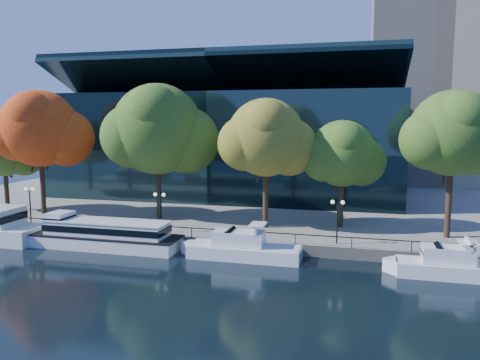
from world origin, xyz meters
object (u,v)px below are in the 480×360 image
(cruiser_far, at_px, (448,265))
(lamp_1, at_px, (160,203))
(cruiser_near, at_px, (240,247))
(tour_boat, at_px, (98,233))
(lamp_2, at_px, (337,212))
(tree_2, at_px, (159,131))
(tree_4, at_px, (344,155))
(lamp_0, at_px, (30,197))
(tree_1, at_px, (41,130))
(tree_3, at_px, (267,139))
(tree_0, at_px, (5,149))
(tree_5, at_px, (455,135))

(cruiser_far, xyz_separation_m, lamp_1, (-26.22, 4.25, 2.99))
(cruiser_near, xyz_separation_m, cruiser_far, (17.05, -0.78, -0.01))
(tour_boat, bearing_deg, lamp_2, 8.41)
(tree_2, relative_size, lamp_2, 3.81)
(tree_4, distance_m, lamp_0, 33.92)
(tree_4, xyz_separation_m, lamp_1, (-17.64, -7.15, -4.64))
(tree_1, bearing_deg, tree_3, 0.42)
(tree_4, bearing_deg, tree_0, -178.48)
(tree_2, xyz_separation_m, lamp_1, (2.71, -6.27, -7.02))
(tree_1, distance_m, tree_5, 44.72)
(lamp_1, bearing_deg, tree_1, 164.71)
(tree_3, distance_m, lamp_2, 10.90)
(cruiser_near, bearing_deg, lamp_1, 159.30)
(cruiser_far, bearing_deg, tour_boat, 178.30)
(tree_2, height_order, lamp_2, tree_2)
(tour_boat, height_order, tree_0, tree_0)
(tour_boat, height_order, tree_3, tree_3)
(tree_3, relative_size, lamp_1, 3.35)
(tree_4, distance_m, lamp_2, 8.53)
(cruiser_far, bearing_deg, tree_4, 126.94)
(cruiser_far, bearing_deg, tree_5, 80.04)
(tree_0, bearing_deg, tree_3, -2.16)
(tree_0, xyz_separation_m, tree_2, (20.60, 0.20, 2.36))
(cruiser_near, distance_m, tree_5, 22.72)
(tour_boat, xyz_separation_m, tree_2, (2.28, 9.59, 9.63))
(tree_4, relative_size, tree_5, 0.80)
(tree_2, xyz_separation_m, tree_5, (30.54, -1.32, -0.16))
(tour_boat, distance_m, tree_0, 21.83)
(cruiser_near, bearing_deg, tree_3, 84.28)
(cruiser_far, bearing_deg, tree_3, 150.81)
(tour_boat, height_order, tree_1, tree_1)
(lamp_0, bearing_deg, cruiser_near, -8.10)
(lamp_2, bearing_deg, tour_boat, -171.59)
(tree_0, height_order, tree_1, tree_1)
(tour_boat, relative_size, tree_4, 1.51)
(tree_1, bearing_deg, tour_boat, -33.71)
(cruiser_near, xyz_separation_m, tree_2, (-11.88, 9.73, 10.00))
(tree_5, bearing_deg, tree_1, -179.57)
(tour_boat, height_order, cruiser_far, tour_boat)
(tree_0, relative_size, tree_4, 1.00)
(tour_boat, height_order, lamp_2, lamp_2)
(tree_1, bearing_deg, tree_2, 6.65)
(tree_1, distance_m, tree_4, 34.71)
(tree_1, height_order, tree_5, tree_1)
(tour_boat, relative_size, tree_2, 1.11)
(cruiser_far, relative_size, tree_1, 0.65)
(tree_0, bearing_deg, tree_5, -1.25)
(tree_0, distance_m, tree_4, 40.97)
(tree_0, xyz_separation_m, tree_3, (33.31, -1.25, 1.63))
(cruiser_far, xyz_separation_m, lamp_0, (-41.41, 4.25, 2.99))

